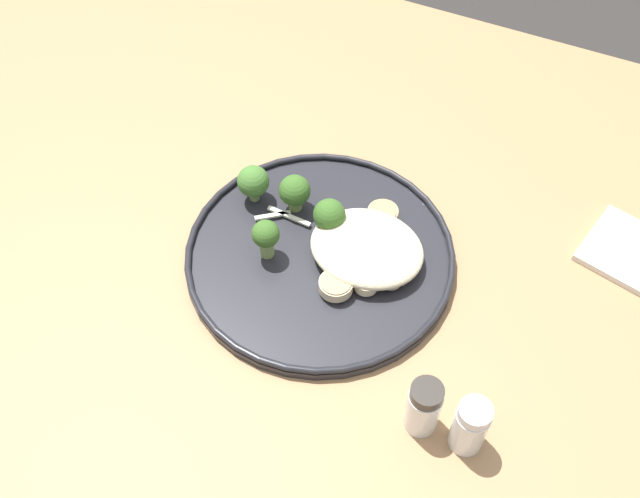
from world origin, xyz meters
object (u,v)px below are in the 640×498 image
object	(u,v)px
seared_scallop_on_noodles	(373,249)
broccoli_floret_left_leaning	(295,191)
seared_scallop_front_small	(336,285)
salt_shaker	(470,426)
pepper_shaker	(424,407)
broccoli_floret_front_edge	(266,236)
seared_scallop_center_golden	(391,277)
seared_scallop_left_edge	(383,214)
broccoli_floret_beside_noodles	(329,215)
seared_scallop_half_hidden	(366,283)
dinner_plate	(320,255)
seared_scallop_right_edge	(347,244)
broccoli_floret_rear_charred	(253,182)

from	to	relation	value
seared_scallop_on_noodles	broccoli_floret_left_leaning	bearing A→B (deg)	-14.38
seared_scallop_front_small	salt_shaker	size ratio (longest dim) A/B	0.53
pepper_shaker	broccoli_floret_front_edge	bearing A→B (deg)	-27.00
seared_scallop_center_golden	salt_shaker	world-z (taller)	salt_shaker
seared_scallop_left_edge	pepper_shaker	xyz separation A→B (m)	(-0.12, 0.20, 0.01)
broccoli_floret_beside_noodles	salt_shaker	bearing A→B (deg)	142.24
seared_scallop_on_noodles	salt_shaker	bearing A→B (deg)	135.37
seared_scallop_left_edge	seared_scallop_half_hidden	bearing A→B (deg)	101.20
seared_scallop_left_edge	seared_scallop_front_small	bearing A→B (deg)	84.96
dinner_plate	pepper_shaker	distance (m)	0.21
seared_scallop_right_edge	seared_scallop_half_hidden	distance (m)	0.05
seared_scallop_front_small	seared_scallop_half_hidden	xyz separation A→B (m)	(-0.03, -0.02, -0.00)
seared_scallop_on_noodles	broccoli_floret_rear_charred	size ratio (longest dim) A/B	0.75
seared_scallop_on_noodles	broccoli_floret_front_edge	distance (m)	0.11
broccoli_floret_rear_charred	pepper_shaker	bearing A→B (deg)	146.63
salt_shaker	broccoli_floret_rear_charred	bearing A→B (deg)	-29.44
seared_scallop_on_noodles	seared_scallop_front_small	xyz separation A→B (m)	(0.02, 0.06, -0.00)
broccoli_floret_rear_charred	pepper_shaker	xyz separation A→B (m)	(-0.26, 0.17, -0.00)
dinner_plate	seared_scallop_center_golden	bearing A→B (deg)	177.39
broccoli_floret_front_edge	broccoli_floret_left_leaning	bearing A→B (deg)	-89.34
seared_scallop_half_hidden	broccoli_floret_rear_charred	distance (m)	0.17
seared_scallop_right_edge	broccoli_floret_front_edge	xyz separation A→B (m)	(0.08, 0.04, 0.02)
broccoli_floret_rear_charred	broccoli_floret_beside_noodles	xyz separation A→B (m)	(-0.10, 0.01, 0.00)
seared_scallop_half_hidden	broccoli_floret_beside_noodles	size ratio (longest dim) A/B	0.51
seared_scallop_left_edge	pepper_shaker	world-z (taller)	pepper_shaker
seared_scallop_center_golden	broccoli_floret_left_leaning	distance (m)	0.15
broccoli_floret_rear_charred	broccoli_floret_left_leaning	bearing A→B (deg)	-171.93
seared_scallop_half_hidden	pepper_shaker	size ratio (longest dim) A/B	0.37
seared_scallop_center_golden	broccoli_floret_rear_charred	size ratio (longest dim) A/B	0.49
broccoli_floret_beside_noodles	pepper_shaker	world-z (taller)	pepper_shaker
seared_scallop_on_noodles	seared_scallop_front_small	bearing A→B (deg)	73.25
broccoli_floret_beside_noodles	seared_scallop_on_noodles	bearing A→B (deg)	170.28
seared_scallop_on_noodles	dinner_plate	bearing A→B (deg)	22.88
dinner_plate	salt_shaker	size ratio (longest dim) A/B	4.33
seared_scallop_front_small	broccoli_floret_left_leaning	bearing A→B (deg)	-44.04
broccoli_floret_beside_noodles	broccoli_floret_rear_charred	bearing A→B (deg)	-6.21
salt_shaker	pepper_shaker	distance (m)	0.04
dinner_plate	pepper_shaker	bearing A→B (deg)	141.05
seared_scallop_half_hidden	broccoli_floret_left_leaning	bearing A→B (deg)	-31.15
seared_scallop_center_golden	salt_shaker	distance (m)	0.18
salt_shaker	seared_scallop_left_edge	bearing A→B (deg)	-51.04
seared_scallop_front_small	broccoli_floret_front_edge	xyz separation A→B (m)	(0.09, -0.01, 0.02)
seared_scallop_left_edge	broccoli_floret_front_edge	size ratio (longest dim) A/B	0.68
broccoli_floret_beside_noodles	salt_shaker	distance (m)	0.27
pepper_shaker	salt_shaker	bearing A→B (deg)	180.00
salt_shaker	seared_scallop_right_edge	bearing A→B (deg)	-39.13
seared_scallop_front_small	seared_scallop_left_edge	xyz separation A→B (m)	(-0.01, -0.11, 0.00)
broccoli_floret_rear_charred	salt_shaker	bearing A→B (deg)	150.56
seared_scallop_left_edge	salt_shaker	world-z (taller)	salt_shaker
pepper_shaker	seared_scallop_front_small	bearing A→B (deg)	-36.75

